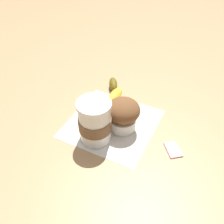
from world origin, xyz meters
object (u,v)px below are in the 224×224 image
(muffin, at_px, (123,114))
(sugar_packet, at_px, (173,149))
(coffee_cup, at_px, (95,122))
(banana, at_px, (112,95))

(muffin, bearing_deg, sugar_packet, -107.56)
(coffee_cup, xyz_separation_m, muffin, (0.05, -0.06, -0.01))
(coffee_cup, distance_m, muffin, 0.08)
(banana, bearing_deg, coffee_cup, 179.33)
(muffin, height_order, sugar_packet, muffin)
(coffee_cup, relative_size, muffin, 1.29)
(banana, distance_m, sugar_packet, 0.25)
(banana, bearing_deg, muffin, -152.33)
(coffee_cup, distance_m, banana, 0.17)
(muffin, relative_size, banana, 0.51)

